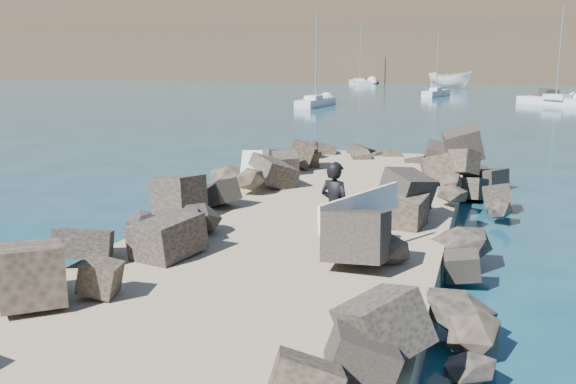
{
  "coord_description": "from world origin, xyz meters",
  "views": [
    {
      "loc": [
        3.64,
        -12.63,
        4.06
      ],
      "look_at": [
        0.0,
        -1.0,
        1.5
      ],
      "focal_mm": 40.0,
      "sensor_mm": 36.0,
      "label": 1
    }
  ],
  "objects": [
    {
      "name": "sailboat_a",
      "position": [
        -10.42,
        40.09,
        0.35
      ],
      "size": [
        1.99,
        6.55,
        7.85
      ],
      "color": "silver",
      "rests_on": "ground"
    },
    {
      "name": "riprap_left",
      "position": [
        -2.9,
        -1.5,
        0.5
      ],
      "size": [
        2.6,
        22.0,
        1.0
      ],
      "primitive_type": "cube",
      "color": "black",
      "rests_on": "ground"
    },
    {
      "name": "sailboat_e",
      "position": [
        -15.46,
        84.91,
        0.35
      ],
      "size": [
        4.75,
        8.1,
        9.6
      ],
      "color": "silver",
      "rests_on": "ground"
    },
    {
      "name": "sailboat_c",
      "position": [
        9.08,
        47.58,
        0.35
      ],
      "size": [
        6.34,
        5.92,
        8.58
      ],
      "color": "silver",
      "rests_on": "ground"
    },
    {
      "name": "boat_imported",
      "position": [
        -1.55,
        75.25,
        1.15
      ],
      "size": [
        6.31,
        3.68,
        2.29
      ],
      "primitive_type": "imported",
      "rotation": [
        0.0,
        0.0,
        1.31
      ],
      "color": "white",
      "rests_on": "ground"
    },
    {
      "name": "sailboat_b",
      "position": [
        -1.87,
        57.54,
        0.35
      ],
      "size": [
        2.61,
        5.51,
        6.68
      ],
      "color": "silver",
      "rests_on": "ground"
    },
    {
      "name": "surfer_with_board",
      "position": [
        1.19,
        -1.8,
        1.44
      ],
      "size": [
        1.36,
        1.83,
        1.68
      ],
      "color": "black",
      "rests_on": "jetty"
    },
    {
      "name": "jetty",
      "position": [
        0.0,
        -2.0,
        0.3
      ],
      "size": [
        6.0,
        26.0,
        0.6
      ],
      "primitive_type": "cube",
      "color": "#8C7759",
      "rests_on": "ground"
    },
    {
      "name": "surfboard_resting",
      "position": [
        -2.46,
        3.52,
        1.04
      ],
      "size": [
        1.3,
        2.37,
        0.08
      ],
      "primitive_type": "cube",
      "rotation": [
        0.0,
        0.0,
        0.33
      ],
      "color": "white",
      "rests_on": "riprap_left"
    },
    {
      "name": "riprap_right",
      "position": [
        2.9,
        -1.5,
        0.5
      ],
      "size": [
        2.6,
        22.0,
        1.0
      ],
      "primitive_type": "cube",
      "color": "#262421",
      "rests_on": "ground"
    },
    {
      "name": "ground",
      "position": [
        0.0,
        0.0,
        0.0
      ],
      "size": [
        800.0,
        800.0,
        0.0
      ],
      "primitive_type": "plane",
      "color": "#0F384C",
      "rests_on": "ground"
    },
    {
      "name": "headland",
      "position": [
        10.0,
        160.0,
        16.0
      ],
      "size": [
        360.0,
        140.0,
        32.0
      ],
      "primitive_type": "cube",
      "color": "#2D4919",
      "rests_on": "ground"
    }
  ]
}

